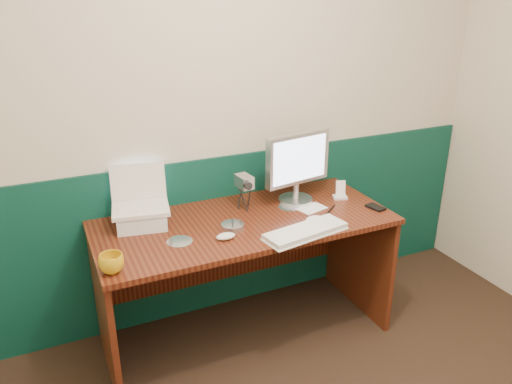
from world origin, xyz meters
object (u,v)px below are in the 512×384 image
mug (111,263)px  keyboard (306,232)px  camcorder (244,193)px  monitor (297,168)px  laptop (139,189)px  desk (245,280)px

mug → keyboard: bearing=-2.1°
mug → camcorder: bearing=25.5°
monitor → mug: (-1.12, -0.37, -0.16)m
laptop → camcorder: 0.59m
laptop → keyboard: (0.74, -0.44, -0.19)m
laptop → monitor: monitor is taller
laptop → mug: laptop is taller
laptop → keyboard: bearing=-20.9°
laptop → camcorder: (0.58, -0.02, -0.11)m
monitor → camcorder: 0.34m
keyboard → camcorder: camcorder is taller
monitor → mug: size_ratio=3.76×
desk → keyboard: bearing=-52.4°
keyboard → camcorder: (-0.16, 0.42, 0.09)m
keyboard → desk: bearing=118.0°
mug → camcorder: size_ratio=0.55×
monitor → camcorder: bearing=167.6°
desk → mug: mug is taller
monitor → camcorder: (-0.32, 0.02, -0.11)m
camcorder → keyboard: bearing=-75.1°
desk → monitor: (0.38, 0.12, 0.58)m
keyboard → camcorder: 0.45m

